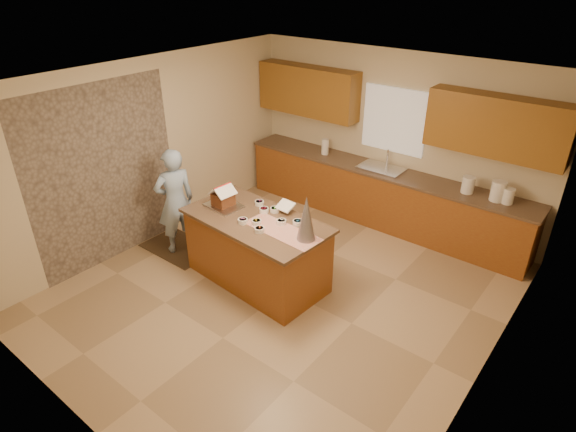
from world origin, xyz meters
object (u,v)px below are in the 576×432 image
(tinsel_tree, at_px, (306,218))
(gingerbread_house, at_px, (223,198))
(island_base, at_px, (257,251))
(boy, at_px, (175,201))

(tinsel_tree, relative_size, gingerbread_house, 1.84)
(island_base, xyz_separation_m, tinsel_tree, (0.80, -0.01, 0.77))
(boy, distance_m, gingerbread_house, 0.91)
(gingerbread_house, bearing_deg, island_base, 1.04)
(boy, xyz_separation_m, gingerbread_house, (0.86, 0.13, 0.27))
(gingerbread_house, bearing_deg, tinsel_tree, 0.14)
(island_base, height_order, tinsel_tree, tinsel_tree)
(tinsel_tree, bearing_deg, gingerbread_house, -179.86)
(island_base, relative_size, tinsel_tree, 3.27)
(boy, bearing_deg, tinsel_tree, 114.39)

